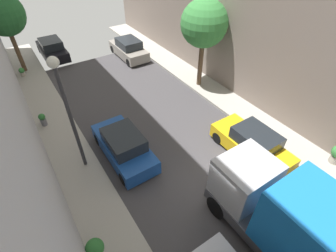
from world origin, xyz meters
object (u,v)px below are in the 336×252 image
Objects in this scene: parked_car_left_3 at (124,146)px; parked_car_right_3 at (129,49)px; potted_plant_2 at (43,119)px; street_tree_1 at (204,24)px; street_tree_0 at (3,15)px; potted_plant_3 at (95,249)px; potted_plant_1 at (22,72)px; parked_car_right_2 at (252,144)px; delivery_truck at (306,235)px; parked_car_left_4 at (52,49)px; lamp_post at (66,102)px.

parked_car_left_3 is 1.00× the size of parked_car_right_3.
street_tree_1 is at bearing -7.58° from potted_plant_2.
street_tree_0 is 16.64m from potted_plant_3.
potted_plant_2 is 0.79× the size of potted_plant_3.
street_tree_1 is 8.80× the size of potted_plant_1.
parked_car_right_2 reaches higher than potted_plant_2.
parked_car_right_3 is 18.23m from delivery_truck.
parked_car_left_4 is 0.74× the size of street_tree_1.
delivery_truck is 6.79× the size of potted_plant_3.
parked_car_right_3 is (0.00, 13.65, 0.00)m from parked_car_right_2.
potted_plant_1 is at bearing 103.87° from parked_car_left_3.
potted_plant_1 is at bearing -107.97° from street_tree_0.
parked_car_right_3 is 0.75× the size of lamp_post.
potted_plant_3 is 0.17× the size of lamp_post.
street_tree_1 is (7.41, -10.43, 3.62)m from parked_car_left_4.
delivery_truck reaches higher than parked_car_right_2.
parked_car_left_4 is 0.75× the size of street_tree_0.
parked_car_left_4 is at bearing 107.51° from parked_car_right_2.
parked_car_left_3 is 1.00× the size of parked_car_left_4.
parked_car_left_4 is at bearing 29.30° from street_tree_0.
parked_car_right_2 is (5.40, -17.12, 0.00)m from parked_car_left_4.
parked_car_right_2 is 8.83m from lamp_post.
parked_car_right_3 is at bearing 53.21° from lamp_post.
street_tree_0 is at bearing 104.70° from delivery_truck.
parked_car_left_3 is 13.04m from street_tree_0.
street_tree_1 reaches higher than street_tree_0.
parked_car_left_3 reaches higher than potted_plant_1.
parked_car_left_4 is 13.73m from lamp_post.
parked_car_right_2 is at bearing -90.00° from parked_car_right_3.
street_tree_0 is (-2.56, -1.43, 3.56)m from parked_car_left_4.
street_tree_0 is at bearing 72.03° from potted_plant_1.
delivery_truck is (2.70, -7.75, 1.07)m from parked_car_left_3.
parked_car_left_4 is 17.95m from parked_car_right_2.
potted_plant_1 is at bearing 89.75° from potted_plant_2.
parked_car_left_3 is 13.72m from parked_car_left_4.
parked_car_right_3 is 0.74× the size of street_tree_1.
parked_car_right_2 is 13.65m from parked_car_right_3.
potted_plant_3 is (-5.71, 3.78, -1.08)m from delivery_truck.
parked_car_left_4 is 0.75× the size of lamp_post.
delivery_truck is at bearing -121.83° from parked_car_right_2.
potted_plant_3 is at bearing -90.99° from potted_plant_2.
parked_car_right_3 is 8.95m from street_tree_0.
parked_car_right_3 is 5.49× the size of potted_plant_2.
lamp_post reaches higher than potted_plant_3.
parked_car_right_2 is 17.94m from street_tree_0.
parked_car_left_3 is 1.00× the size of parked_car_right_2.
potted_plant_3 is (-10.41, -7.26, -3.63)m from street_tree_1.
parked_car_left_3 is at bearing -58.48° from potted_plant_2.
potted_plant_1 is 0.66× the size of potted_plant_3.
lamp_post is (1.11, 4.45, 3.11)m from potted_plant_3.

